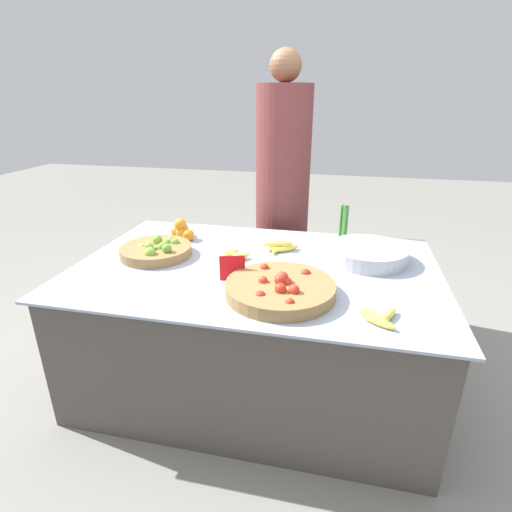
# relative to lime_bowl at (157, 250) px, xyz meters

# --- Properties ---
(ground_plane) EXTENTS (12.00, 12.00, 0.00)m
(ground_plane) POSITION_rel_lime_bowl_xyz_m (0.53, -0.01, -0.69)
(ground_plane) COLOR gray
(market_table) EXTENTS (1.73, 1.13, 0.66)m
(market_table) POSITION_rel_lime_bowl_xyz_m (0.53, -0.01, -0.36)
(market_table) COLOR #4C4742
(market_table) RESTS_ON ground_plane
(lime_bowl) EXTENTS (0.36, 0.36, 0.09)m
(lime_bowl) POSITION_rel_lime_bowl_xyz_m (0.00, 0.00, 0.00)
(lime_bowl) COLOR olive
(lime_bowl) RESTS_ON market_table
(tomato_basket) EXTENTS (0.45, 0.45, 0.10)m
(tomato_basket) POSITION_rel_lime_bowl_xyz_m (0.69, -0.29, 0.00)
(tomato_basket) COLOR olive
(tomato_basket) RESTS_ON market_table
(orange_pile) EXTENTS (0.15, 0.15, 0.12)m
(orange_pile) POSITION_rel_lime_bowl_xyz_m (0.02, 0.29, 0.02)
(orange_pile) COLOR orange
(orange_pile) RESTS_ON market_table
(metal_bowl) EXTENTS (0.39, 0.39, 0.07)m
(metal_bowl) POSITION_rel_lime_bowl_xyz_m (1.05, 0.17, 0.01)
(metal_bowl) COLOR #B7B7BF
(metal_bowl) RESTS_ON market_table
(price_sign) EXTENTS (0.11, 0.04, 0.12)m
(price_sign) POSITION_rel_lime_bowl_xyz_m (0.46, -0.19, 0.03)
(price_sign) COLOR red
(price_sign) RESTS_ON market_table
(veg_bundle) EXTENTS (0.05, 0.08, 0.21)m
(veg_bundle) POSITION_rel_lime_bowl_xyz_m (0.93, 0.43, 0.07)
(veg_bundle) COLOR #4C8E42
(veg_bundle) RESTS_ON market_table
(banana_bunch_middle_right) EXTENTS (0.15, 0.16, 0.03)m
(banana_bunch_middle_right) POSITION_rel_lime_bowl_xyz_m (1.08, -0.41, -0.02)
(banana_bunch_middle_right) COLOR #EFDB4C
(banana_bunch_middle_right) RESTS_ON market_table
(banana_bunch_front_left) EXTENTS (0.20, 0.16, 0.06)m
(banana_bunch_front_left) POSITION_rel_lime_bowl_xyz_m (0.61, 0.21, -0.01)
(banana_bunch_front_left) COLOR #EFDB4C
(banana_bunch_front_left) RESTS_ON market_table
(banana_bunch_back_center) EXTENTS (0.17, 0.20, 0.03)m
(banana_bunch_back_center) POSITION_rel_lime_bowl_xyz_m (0.39, 0.03, -0.01)
(banana_bunch_back_center) COLOR #EFDB4C
(banana_bunch_back_center) RESTS_ON market_table
(vendor_person) EXTENTS (0.35, 0.35, 1.69)m
(vendor_person) POSITION_rel_lime_bowl_xyz_m (0.51, 0.85, 0.09)
(vendor_person) COLOR brown
(vendor_person) RESTS_ON ground_plane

